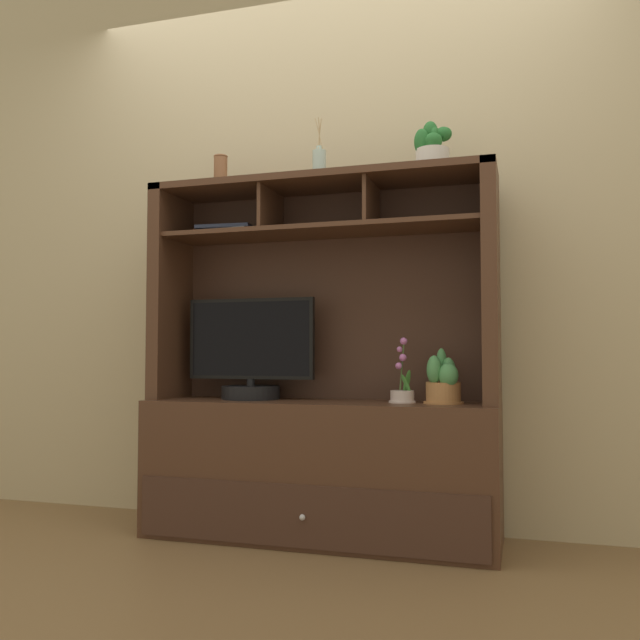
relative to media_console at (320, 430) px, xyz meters
name	(u,v)px	position (x,y,z in m)	size (l,w,h in m)	color
floor_plane	(320,541)	(0.00, -0.01, -0.47)	(6.00, 6.00, 0.02)	brown
back_wall	(335,222)	(0.00, 0.24, 0.94)	(6.00, 0.02, 2.80)	tan
media_console	(320,430)	(0.00, 0.00, 0.00)	(1.49, 0.47, 1.54)	#492D1D
tv_monitor	(251,358)	(-0.33, 0.01, 0.31)	(0.59, 0.26, 0.45)	black
potted_orchid	(402,391)	(0.36, -0.02, 0.17)	(0.11, 0.11, 0.27)	beige
potted_fern	(443,382)	(0.52, -0.02, 0.21)	(0.16, 0.16, 0.22)	#B27844
magazine_stack_left	(228,232)	(-0.44, 0.02, 0.88)	(0.37, 0.21, 0.04)	gray
diffuser_bottle	(319,164)	(0.00, -0.02, 1.15)	(0.06, 0.06, 0.27)	#AAC1B6
potted_succulent	(432,151)	(0.49, 0.00, 1.17)	(0.16, 0.16, 0.22)	beige
ceramic_vase	(221,172)	(-0.49, 0.02, 1.16)	(0.06, 0.06, 0.15)	brown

